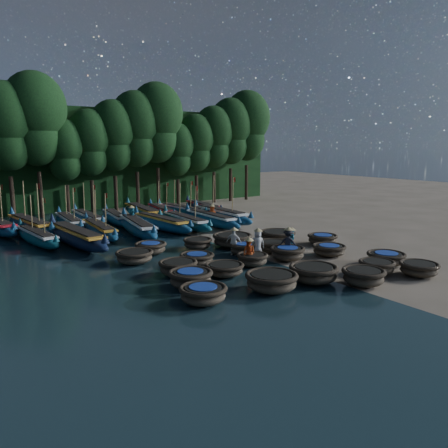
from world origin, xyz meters
TOP-DOWN VIEW (x-y plane):
  - ground at (0.00, 0.00)m, footprint 120.00×120.00m
  - foliage_wall at (0.00, 23.50)m, footprint 40.00×3.00m
  - coracle_3 at (0.66, -8.64)m, footprint 1.99×1.99m
  - coracle_4 at (4.14, -9.26)m, footprint 1.91×1.91m
  - coracle_5 at (-6.57, -6.36)m, footprint 2.21×2.21m
  - coracle_6 at (-3.31, -6.82)m, footprint 2.62×2.62m
  - coracle_7 at (-0.87, -7.00)m, footprint 2.62×2.62m
  - coracle_8 at (2.72, -7.86)m, footprint 2.06×2.06m
  - coracle_9 at (4.57, -7.11)m, footprint 2.35×2.35m
  - coracle_10 at (-5.98, -4.37)m, footprint 2.22×2.22m
  - coracle_11 at (-3.69, -3.77)m, footprint 2.14×2.14m
  - coracle_12 at (-1.44, -3.15)m, footprint 1.69×1.69m
  - coracle_13 at (0.91, -3.35)m, footprint 2.33×2.33m
  - coracle_14 at (3.60, -4.00)m, footprint 2.09×2.09m
  - coracle_15 at (-5.50, -2.38)m, footprint 2.24×2.24m
  - coracle_16 at (-3.80, -1.37)m, footprint 1.86×1.86m
  - coracle_17 at (-0.36, -1.03)m, footprint 1.75×1.75m
  - coracle_18 at (1.46, -1.45)m, footprint 1.83×1.83m
  - coracle_19 at (5.52, -1.74)m, footprint 1.94×1.94m
  - coracle_20 at (-6.34, 0.98)m, footprint 2.21×2.21m
  - coracle_21 at (-4.75, 2.28)m, footprint 1.88×1.88m
  - coracle_22 at (-1.79, 1.83)m, footprint 1.80×1.80m
  - coracle_23 at (0.33, 1.07)m, footprint 2.51×2.51m
  - coracle_24 at (3.40, 0.26)m, footprint 2.53×2.53m
  - long_boat_1 at (-9.61, 8.98)m, footprint 1.98×7.37m
  - long_boat_2 at (-7.67, 7.04)m, footprint 2.32×9.16m
  - long_boat_3 at (-5.47, 8.98)m, footprint 1.78×7.51m
  - long_boat_4 at (-2.97, 8.14)m, footprint 2.82×8.54m
  - long_boat_5 at (-0.75, 8.78)m, footprint 2.02×8.25m
  - long_boat_6 at (1.10, 8.25)m, footprint 1.88×7.99m
  - long_boat_7 at (3.26, 8.00)m, footprint 1.68×8.19m
  - long_boat_8 at (4.97, 9.10)m, footprint 1.86×9.00m
  - long_boat_10 at (-9.16, 13.14)m, footprint 2.59×8.76m
  - long_boat_11 at (-6.31, 13.37)m, footprint 1.77×7.68m
  - long_boat_12 at (-4.62, 14.10)m, footprint 1.55×7.83m
  - long_boat_13 at (-2.56, 13.46)m, footprint 2.24×7.24m
  - long_boat_14 at (0.19, 14.16)m, footprint 2.40×8.84m
  - long_boat_15 at (2.12, 14.34)m, footprint 2.53×7.33m
  - long_boat_16 at (3.80, 13.76)m, footprint 2.16×7.55m
  - long_boat_17 at (6.37, 14.08)m, footprint 2.28×7.72m
  - fisherman_0 at (-0.14, -2.01)m, footprint 0.95×0.80m
  - fisherman_1 at (2.03, -2.48)m, footprint 0.52×0.64m
  - fisherman_2 at (-1.66, -3.13)m, footprint 0.72×0.84m
  - fisherman_3 at (1.38, -2.89)m, footprint 1.14×1.25m
  - fisherman_4 at (-0.85, -0.70)m, footprint 0.83×0.98m
  - fisherman_5 at (-2.42, 10.38)m, footprint 0.87×1.67m
  - fisherman_6 at (3.76, 8.58)m, footprint 0.90×0.81m
  - tree_3 at (-9.10, 20.00)m, footprint 4.92×4.92m
  - tree_4 at (-6.80, 20.00)m, footprint 5.34×5.34m
  - tree_5 at (-4.50, 20.00)m, footprint 3.68×3.68m
  - tree_6 at (-2.20, 20.00)m, footprint 4.09×4.09m
  - tree_7 at (0.10, 20.00)m, footprint 4.51×4.51m
  - tree_8 at (2.40, 20.00)m, footprint 4.92×4.92m
  - tree_9 at (4.70, 20.00)m, footprint 5.34×5.34m
  - tree_10 at (7.00, 20.00)m, footprint 3.68×3.68m
  - tree_11 at (9.30, 20.00)m, footprint 4.09×4.09m
  - tree_12 at (11.60, 20.00)m, footprint 4.51×4.51m
  - tree_13 at (13.90, 20.00)m, footprint 4.92×4.92m
  - tree_14 at (16.20, 20.00)m, footprint 5.34×5.34m

SIDE VIEW (x-z plane):
  - ground at x=0.00m, z-range 0.00..0.00m
  - coracle_11 at x=-3.69m, z-range 0.04..0.68m
  - coracle_14 at x=3.60m, z-range 0.05..0.69m
  - coracle_19 at x=5.52m, z-range 0.05..0.71m
  - coracle_22 at x=-1.79m, z-range 0.05..0.72m
  - coracle_16 at x=-3.80m, z-range 0.05..0.72m
  - coracle_4 at x=4.14m, z-range 0.05..0.73m
  - coracle_12 at x=-1.44m, z-range 0.05..0.73m
  - coracle_9 at x=4.57m, z-range 0.05..0.74m
  - coracle_18 at x=1.46m, z-range 0.05..0.74m
  - coracle_8 at x=2.72m, z-range 0.05..0.75m
  - coracle_20 at x=-6.34m, z-range 0.05..0.75m
  - coracle_17 at x=-0.36m, z-range 0.06..0.75m
  - coracle_21 at x=-4.75m, z-range 0.06..0.76m
  - coracle_5 at x=-6.57m, z-range 0.06..0.78m
  - coracle_15 at x=-5.50m, z-range 0.05..0.80m
  - coracle_13 at x=0.91m, z-range 0.06..0.82m
  - coracle_3 at x=0.66m, z-range 0.06..0.84m
  - coracle_10 at x=-5.98m, z-range 0.06..0.87m
  - coracle_24 at x=3.40m, z-range 0.06..0.88m
  - coracle_7 at x=-0.87m, z-range 0.06..0.88m
  - coracle_23 at x=0.33m, z-range 0.06..0.88m
  - coracle_6 at x=-3.31m, z-range 0.06..0.89m
  - long_boat_13 at x=-2.56m, z-range -0.15..1.13m
  - long_boat_1 at x=-9.61m, z-range -1.07..2.07m
  - long_boat_15 at x=2.12m, z-range -1.08..2.08m
  - long_boat_3 at x=-5.47m, z-range -1.09..2.10m
  - long_boat_16 at x=3.80m, z-range -1.10..2.12m
  - long_boat_11 at x=-6.31m, z-range -1.12..2.15m
  - long_boat_17 at x=6.37m, z-range -0.16..1.21m
  - long_boat_12 at x=-4.62m, z-range -1.14..2.19m
  - long_boat_6 at x=1.10m, z-range -1.16..2.24m
  - long_boat_7 at x=3.26m, z-range -0.17..1.27m
  - long_boat_5 at x=-0.75m, z-range -0.17..1.28m
  - long_boat_4 at x=-2.97m, z-range -0.18..1.34m
  - long_boat_10 at x=-9.16m, z-range -1.28..2.47m
  - long_boat_14 at x=0.19m, z-range -0.19..1.38m
  - long_boat_8 at x=4.97m, z-range -1.30..2.52m
  - long_boat_2 at x=-7.67m, z-range -0.19..1.42m
  - fisherman_2 at x=-1.66m, z-range -0.04..1.66m
  - fisherman_6 at x=3.76m, z-range -0.03..1.72m
  - fisherman_4 at x=-0.85m, z-range -0.03..1.74m
  - fisherman_3 at x=1.38m, z-range -0.06..1.82m
  - fisherman_1 at x=2.03m, z-range 0.02..1.75m
  - fisherman_0 at x=-0.14m, z-range -0.04..1.81m
  - fisherman_5 at x=-2.42m, z-range -0.07..1.86m
  - foliage_wall at x=0.00m, z-range 0.00..10.00m
  - tree_5 at x=-4.50m, z-range 1.63..10.31m
  - tree_10 at x=7.00m, z-range 1.63..10.31m
  - tree_6 at x=-2.20m, z-range 1.82..11.47m
  - tree_11 at x=9.30m, z-range 1.82..11.47m
  - tree_7 at x=0.10m, z-range 2.01..12.64m
  - tree_12 at x=11.60m, z-range 2.01..12.64m
  - tree_3 at x=-9.10m, z-range 2.19..13.80m
  - tree_8 at x=2.40m, z-range 2.19..13.80m
  - tree_13 at x=13.90m, z-range 2.19..13.80m
  - tree_4 at x=-6.80m, z-range 2.38..14.96m
  - tree_9 at x=4.70m, z-range 2.38..14.96m
  - tree_14 at x=16.20m, z-range 2.38..14.96m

